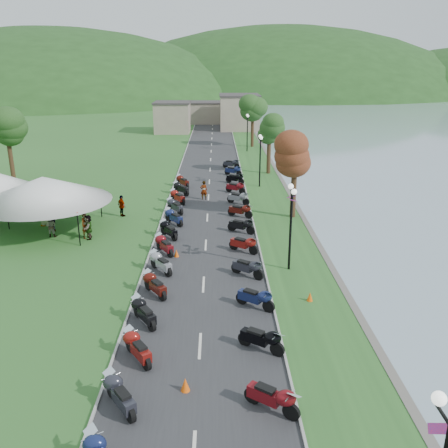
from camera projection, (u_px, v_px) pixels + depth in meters
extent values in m
cube|color=#333335|center=(209.00, 182.00, 48.83)|extent=(7.00, 120.00, 0.02)
cube|color=gray|center=(202.00, 114.00, 90.63)|extent=(18.00, 16.00, 5.00)
imported|color=slate|center=(87.00, 238.00, 33.13)|extent=(0.77, 0.84, 1.86)
imported|color=slate|center=(52.00, 236.00, 33.40)|extent=(0.79, 0.47, 1.55)
imported|color=slate|center=(54.00, 231.00, 34.45)|extent=(0.82, 1.10, 1.57)
cone|color=#F2590C|center=(185.00, 385.00, 17.53)|extent=(0.36, 0.36, 0.56)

